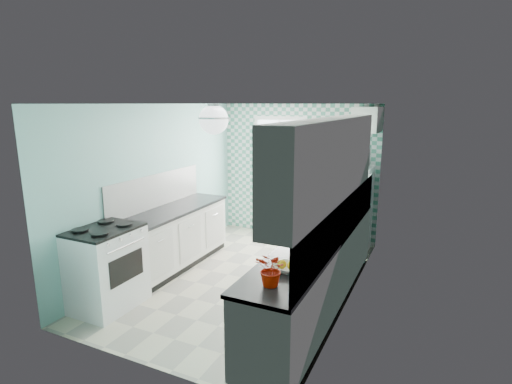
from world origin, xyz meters
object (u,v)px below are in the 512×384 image
at_px(sink, 339,217).
at_px(fruit_bowl, 286,268).
at_px(potted_plant, 272,269).
at_px(fridge, 351,209).
at_px(ceiling_light, 214,119).
at_px(microwave, 353,158).
at_px(stove, 106,267).

bearing_deg(sink, fruit_bowl, -86.35).
bearing_deg(potted_plant, fridge, 91.41).
distance_m(ceiling_light, potted_plant, 2.02).
bearing_deg(potted_plant, microwave, 91.40).
height_order(fridge, microwave, microwave).
bearing_deg(microwave, sink, 91.03).
distance_m(sink, potted_plant, 2.42).
bearing_deg(ceiling_light, fruit_bowl, -30.76).
height_order(stove, fruit_bowl, stove).
xyz_separation_m(fruit_bowl, microwave, (-0.09, 3.33, 0.65)).
bearing_deg(microwave, fridge, 51.45).
xyz_separation_m(ceiling_light, microwave, (1.11, 2.61, -0.70)).
bearing_deg(stove, microwave, 53.77).
bearing_deg(stove, potted_plant, -10.65).
relative_size(fruit_bowl, microwave, 0.52).
distance_m(fridge, sink, 1.28).
distance_m(fridge, microwave, 0.88).
bearing_deg(fruit_bowl, potted_plant, -90.00).
bearing_deg(fridge, stove, -126.36).
distance_m(potted_plant, microwave, 3.72).
relative_size(fruit_bowl, potted_plant, 0.87).
relative_size(potted_plant, microwave, 0.60).
bearing_deg(fruit_bowl, microwave, 91.55).
xyz_separation_m(fridge, stove, (-2.31, -3.27, -0.21)).
distance_m(ceiling_light, fruit_bowl, 1.94).
relative_size(stove, sink, 1.90).
xyz_separation_m(sink, fruit_bowl, (-0.00, -2.06, 0.04)).
bearing_deg(sink, microwave, 98.00).
distance_m(fruit_bowl, potted_plant, 0.37).
height_order(ceiling_light, stove, ceiling_light).
height_order(fridge, fruit_bowl, fridge).
relative_size(stove, potted_plant, 3.23).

